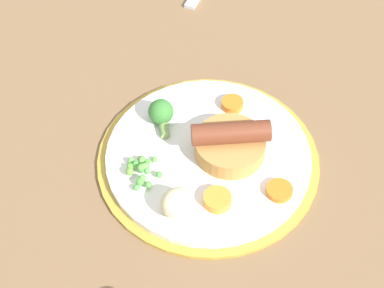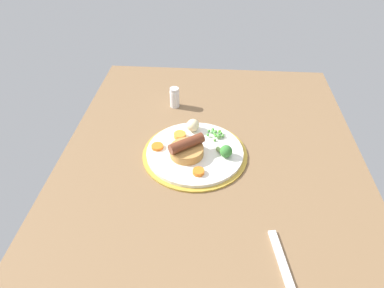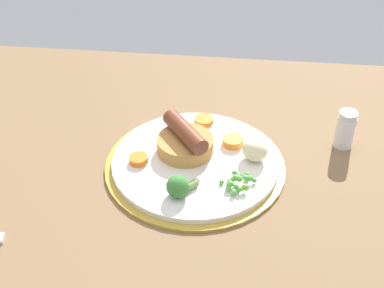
{
  "view_description": "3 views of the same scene",
  "coord_description": "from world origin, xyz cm",
  "px_view_note": "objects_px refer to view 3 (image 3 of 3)",
  "views": [
    {
      "loc": [
        -47.18,
        -28.53,
        67.51
      ],
      "look_at": [
        -5.84,
        -2.61,
        6.29
      ],
      "focal_mm": 60.0,
      "sensor_mm": 36.0,
      "label": 1
    },
    {
      "loc": [
        64.02,
        -0.48,
        62.77
      ],
      "look_at": [
        -4.26,
        -5.62,
        7.12
      ],
      "focal_mm": 32.0,
      "sensor_mm": 36.0,
      "label": 2
    },
    {
      "loc": [
        -11.4,
        58.69,
        56.55
      ],
      "look_at": [
        -4.25,
        -5.94,
        6.25
      ],
      "focal_mm": 50.0,
      "sensor_mm": 36.0,
      "label": 3
    }
  ],
  "objects_px": {
    "pea_pile": "(238,181)",
    "carrot_slice_1": "(204,120)",
    "broccoli_floret_near": "(179,186)",
    "salt_shaker": "(345,129)",
    "dinner_plate": "(195,164)",
    "carrot_slice_0": "(233,141)",
    "potato_chunk_0": "(255,150)",
    "sausage_pudding": "(185,141)",
    "carrot_slice_2": "(139,159)"
  },
  "relations": [
    {
      "from": "dinner_plate",
      "to": "broccoli_floret_near",
      "type": "relative_size",
      "value": 6.36
    },
    {
      "from": "carrot_slice_2",
      "to": "carrot_slice_1",
      "type": "bearing_deg",
      "value": -127.77
    },
    {
      "from": "dinner_plate",
      "to": "carrot_slice_0",
      "type": "xyz_separation_m",
      "value": [
        -0.06,
        -0.05,
        0.01
      ]
    },
    {
      "from": "dinner_plate",
      "to": "carrot_slice_0",
      "type": "distance_m",
      "value": 0.07
    },
    {
      "from": "broccoli_floret_near",
      "to": "carrot_slice_1",
      "type": "distance_m",
      "value": 0.18
    },
    {
      "from": "sausage_pudding",
      "to": "carrot_slice_1",
      "type": "xyz_separation_m",
      "value": [
        -0.02,
        -0.08,
        -0.02
      ]
    },
    {
      "from": "broccoli_floret_near",
      "to": "carrot_slice_2",
      "type": "distance_m",
      "value": 0.1
    },
    {
      "from": "broccoli_floret_near",
      "to": "carrot_slice_0",
      "type": "height_order",
      "value": "broccoli_floret_near"
    },
    {
      "from": "sausage_pudding",
      "to": "carrot_slice_1",
      "type": "relative_size",
      "value": 2.91
    },
    {
      "from": "carrot_slice_0",
      "to": "sausage_pudding",
      "type": "bearing_deg",
      "value": 19.21
    },
    {
      "from": "potato_chunk_0",
      "to": "carrot_slice_1",
      "type": "bearing_deg",
      "value": -46.06
    },
    {
      "from": "broccoli_floret_near",
      "to": "potato_chunk_0",
      "type": "xyz_separation_m",
      "value": [
        -0.1,
        -0.09,
        0.0
      ]
    },
    {
      "from": "carrot_slice_1",
      "to": "carrot_slice_2",
      "type": "distance_m",
      "value": 0.15
    },
    {
      "from": "broccoli_floret_near",
      "to": "salt_shaker",
      "type": "xyz_separation_m",
      "value": [
        -0.25,
        -0.16,
        0.0
      ]
    },
    {
      "from": "potato_chunk_0",
      "to": "dinner_plate",
      "type": "bearing_deg",
      "value": 7.47
    },
    {
      "from": "salt_shaker",
      "to": "sausage_pudding",
      "type": "bearing_deg",
      "value": 13.51
    },
    {
      "from": "carrot_slice_2",
      "to": "salt_shaker",
      "type": "height_order",
      "value": "salt_shaker"
    },
    {
      "from": "dinner_plate",
      "to": "carrot_slice_0",
      "type": "bearing_deg",
      "value": -140.55
    },
    {
      "from": "sausage_pudding",
      "to": "potato_chunk_0",
      "type": "relative_size",
      "value": 2.34
    },
    {
      "from": "potato_chunk_0",
      "to": "carrot_slice_0",
      "type": "relative_size",
      "value": 1.18
    },
    {
      "from": "broccoli_floret_near",
      "to": "carrot_slice_0",
      "type": "distance_m",
      "value": 0.14
    },
    {
      "from": "pea_pile",
      "to": "salt_shaker",
      "type": "bearing_deg",
      "value": -141.01
    },
    {
      "from": "potato_chunk_0",
      "to": "pea_pile",
      "type": "bearing_deg",
      "value": 70.9
    },
    {
      "from": "pea_pile",
      "to": "carrot_slice_1",
      "type": "xyz_separation_m",
      "value": [
        0.06,
        -0.15,
        -0.01
      ]
    },
    {
      "from": "pea_pile",
      "to": "salt_shaker",
      "type": "height_order",
      "value": "salt_shaker"
    },
    {
      "from": "pea_pile",
      "to": "carrot_slice_1",
      "type": "height_order",
      "value": "pea_pile"
    },
    {
      "from": "carrot_slice_2",
      "to": "sausage_pudding",
      "type": "bearing_deg",
      "value": -152.7
    },
    {
      "from": "broccoli_floret_near",
      "to": "potato_chunk_0",
      "type": "bearing_deg",
      "value": 177.31
    },
    {
      "from": "dinner_plate",
      "to": "carrot_slice_2",
      "type": "relative_size",
      "value": 9.7
    },
    {
      "from": "pea_pile",
      "to": "carrot_slice_0",
      "type": "bearing_deg",
      "value": -83.17
    },
    {
      "from": "dinner_plate",
      "to": "salt_shaker",
      "type": "bearing_deg",
      "value": -160.96
    },
    {
      "from": "dinner_plate",
      "to": "broccoli_floret_near",
      "type": "distance_m",
      "value": 0.08
    },
    {
      "from": "dinner_plate",
      "to": "pea_pile",
      "type": "bearing_deg",
      "value": 141.43
    },
    {
      "from": "carrot_slice_0",
      "to": "carrot_slice_2",
      "type": "distance_m",
      "value": 0.15
    },
    {
      "from": "pea_pile",
      "to": "broccoli_floret_near",
      "type": "bearing_deg",
      "value": 17.77
    },
    {
      "from": "dinner_plate",
      "to": "carrot_slice_1",
      "type": "distance_m",
      "value": 0.1
    },
    {
      "from": "dinner_plate",
      "to": "carrot_slice_0",
      "type": "height_order",
      "value": "carrot_slice_0"
    },
    {
      "from": "carrot_slice_2",
      "to": "carrot_slice_0",
      "type": "bearing_deg",
      "value": -156.78
    },
    {
      "from": "dinner_plate",
      "to": "carrot_slice_1",
      "type": "relative_size",
      "value": 8.77
    },
    {
      "from": "carrot_slice_1",
      "to": "potato_chunk_0",
      "type": "bearing_deg",
      "value": 133.94
    },
    {
      "from": "dinner_plate",
      "to": "salt_shaker",
      "type": "distance_m",
      "value": 0.25
    },
    {
      "from": "carrot_slice_1",
      "to": "carrot_slice_2",
      "type": "bearing_deg",
      "value": 52.23
    },
    {
      "from": "broccoli_floret_near",
      "to": "dinner_plate",
      "type": "bearing_deg",
      "value": -144.36
    },
    {
      "from": "carrot_slice_0",
      "to": "carrot_slice_2",
      "type": "xyz_separation_m",
      "value": [
        0.14,
        0.06,
        -0.0
      ]
    },
    {
      "from": "dinner_plate",
      "to": "sausage_pudding",
      "type": "relative_size",
      "value": 3.01
    },
    {
      "from": "sausage_pudding",
      "to": "potato_chunk_0",
      "type": "height_order",
      "value": "sausage_pudding"
    },
    {
      "from": "potato_chunk_0",
      "to": "carrot_slice_1",
      "type": "height_order",
      "value": "potato_chunk_0"
    },
    {
      "from": "potato_chunk_0",
      "to": "carrot_slice_1",
      "type": "xyz_separation_m",
      "value": [
        0.09,
        -0.09,
        -0.01
      ]
    },
    {
      "from": "pea_pile",
      "to": "potato_chunk_0",
      "type": "distance_m",
      "value": 0.07
    },
    {
      "from": "carrot_slice_0",
      "to": "dinner_plate",
      "type": "bearing_deg",
      "value": 39.45
    }
  ]
}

